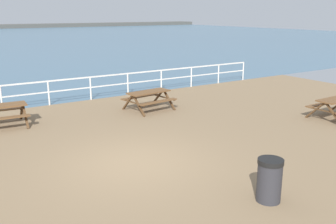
# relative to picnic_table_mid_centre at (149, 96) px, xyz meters

# --- Properties ---
(ground_plane) EXTENTS (30.00, 24.00, 0.20)m
(ground_plane) POSITION_rel_picnic_table_mid_centre_xyz_m (-3.22, -4.68, -0.68)
(ground_plane) COLOR #846B4C
(seaward_railing) EXTENTS (23.07, 0.07, 1.08)m
(seaward_railing) POSITION_rel_picnic_table_mid_centre_xyz_m (-3.22, 3.07, 0.17)
(seaward_railing) COLOR white
(seaward_railing) RESTS_ON ground
(picnic_table_mid_centre) EXTENTS (1.97, 1.73, 0.80)m
(picnic_table_mid_centre) POSITION_rel_picnic_table_mid_centre_xyz_m (0.00, 0.00, 0.00)
(picnic_table_mid_centre) COLOR brown
(picnic_table_mid_centre) RESTS_ON ground
(litter_bin) EXTENTS (0.55, 0.55, 0.95)m
(litter_bin) POSITION_rel_picnic_table_mid_centre_xyz_m (-1.80, -8.15, -0.10)
(litter_bin) COLOR #2D2D33
(litter_bin) RESTS_ON ground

